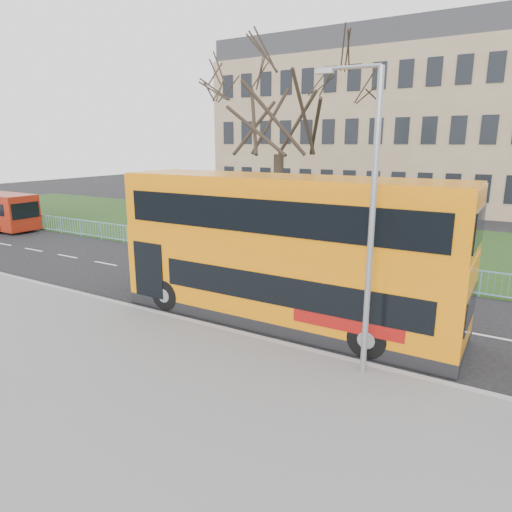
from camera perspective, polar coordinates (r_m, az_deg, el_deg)
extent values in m
plane|color=black|center=(16.99, -4.36, -6.82)|extent=(120.00, 120.00, 0.00)
cube|color=slate|center=(12.60, -22.98, -15.46)|extent=(80.00, 10.50, 0.12)
cube|color=gray|center=(15.81, -7.62, -8.25)|extent=(80.00, 0.20, 0.14)
cube|color=#1B3613|center=(29.37, 11.89, 1.93)|extent=(80.00, 15.40, 0.08)
cube|color=#836B53|center=(50.01, 14.80, 14.66)|extent=(30.00, 15.00, 14.00)
cube|color=orange|center=(15.60, 3.39, -2.91)|extent=(11.70, 2.79, 2.17)
cube|color=orange|center=(15.28, 3.46, 1.66)|extent=(11.70, 2.79, 0.37)
cube|color=orange|center=(15.08, 3.53, 5.98)|extent=(11.65, 2.74, 1.95)
cube|color=black|center=(14.10, 3.18, -4.42)|extent=(9.03, 0.05, 0.95)
cube|color=black|center=(13.89, 0.89, 4.91)|extent=(10.77, 0.05, 1.06)
cylinder|color=black|center=(17.18, -11.15, -4.75)|extent=(1.16, 0.31, 1.16)
cylinder|color=black|center=(13.63, 13.78, -9.98)|extent=(1.16, 0.31, 1.16)
cylinder|color=gray|center=(11.59, 14.23, 3.12)|extent=(0.15, 0.15, 7.61)
cylinder|color=gray|center=(11.67, 11.97, 22.10)|extent=(1.33, 0.23, 0.10)
cube|color=gray|center=(11.83, 8.58, 21.89)|extent=(0.44, 0.21, 0.11)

